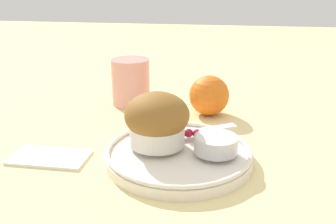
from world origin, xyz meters
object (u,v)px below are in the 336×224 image
object	(u,v)px
muffin	(157,120)
orange_fruit	(209,95)
juice_glass	(131,82)
butter_knife	(188,133)

from	to	relation	value
muffin	orange_fruit	xyz separation A→B (m)	(0.06, 0.19, -0.02)
juice_glass	muffin	bearing A→B (deg)	-66.95
muffin	butter_knife	distance (m)	0.07
orange_fruit	juice_glass	size ratio (longest dim) A/B	0.81
orange_fruit	juice_glass	xyz separation A→B (m)	(-0.16, 0.04, 0.01)
juice_glass	butter_knife	bearing A→B (deg)	-53.49
butter_knife	juice_glass	world-z (taller)	juice_glass
muffin	juice_glass	size ratio (longest dim) A/B	0.99
butter_knife	orange_fruit	xyz separation A→B (m)	(0.02, 0.14, 0.02)
butter_knife	juice_glass	bearing A→B (deg)	96.18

